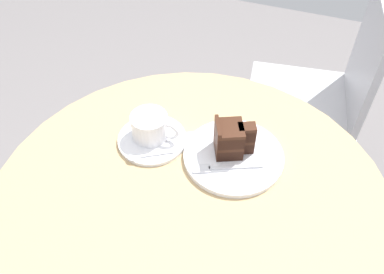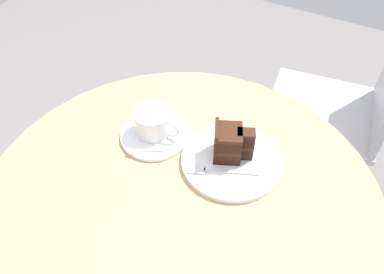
{
  "view_description": "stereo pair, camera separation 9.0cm",
  "coord_description": "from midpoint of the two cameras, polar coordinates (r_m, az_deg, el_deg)",
  "views": [
    {
      "loc": [
        0.17,
        -0.45,
        1.43
      ],
      "look_at": [
        -0.04,
        0.13,
        0.78
      ],
      "focal_mm": 38.0,
      "sensor_mm": 36.0,
      "label": 1
    },
    {
      "loc": [
        0.25,
        -0.41,
        1.43
      ],
      "look_at": [
        -0.04,
        0.13,
        0.78
      ],
      "focal_mm": 38.0,
      "sensor_mm": 36.0,
      "label": 2
    }
  ],
  "objects": [
    {
      "name": "teaspoon",
      "position": [
        0.91,
        -4.0,
        -2.09
      ],
      "size": [
        0.09,
        0.06,
        0.0
      ],
      "rotation": [
        0.0,
        0.0,
        3.68
      ],
      "color": "silver",
      "rests_on": "saucer"
    },
    {
      "name": "cafe_chair",
      "position": [
        1.51,
        22.94,
        4.19
      ],
      "size": [
        0.43,
        0.43,
        0.84
      ],
      "rotation": [
        0.0,
        0.0,
        4.85
      ],
      "color": "#BCBCC1",
      "rests_on": "ground"
    },
    {
      "name": "cafe_table",
      "position": [
        0.94,
        1.25,
        -12.73
      ],
      "size": [
        0.85,
        0.85,
        0.74
      ],
      "color": "tan",
      "rests_on": "ground"
    },
    {
      "name": "saucer",
      "position": [
        0.95,
        -2.59,
        0.11
      ],
      "size": [
        0.16,
        0.16,
        0.01
      ],
      "color": "white",
      "rests_on": "cafe_table"
    },
    {
      "name": "fork",
      "position": [
        0.88,
        6.07,
        -4.87
      ],
      "size": [
        0.15,
        0.08,
        0.0
      ],
      "rotation": [
        0.0,
        0.0,
        3.55
      ],
      "color": "silver",
      "rests_on": "cake_plate"
    },
    {
      "name": "cake_plate",
      "position": [
        0.91,
        8.43,
        -3.42
      ],
      "size": [
        0.22,
        0.22,
        0.01
      ],
      "color": "white",
      "rests_on": "cafe_table"
    },
    {
      "name": "napkin",
      "position": [
        0.92,
        7.11,
        -3.18
      ],
      "size": [
        0.21,
        0.22,
        0.0
      ],
      "rotation": [
        0.0,
        0.0,
        5.23
      ],
      "color": "silver",
      "rests_on": "cafe_table"
    },
    {
      "name": "coffee_cup",
      "position": [
        0.94,
        -2.71,
        2.02
      ],
      "size": [
        0.11,
        0.08,
        0.06
      ],
      "color": "white",
      "rests_on": "saucer"
    },
    {
      "name": "cake_slice",
      "position": [
        0.88,
        8.3,
        -1.0
      ],
      "size": [
        0.1,
        0.08,
        0.08
      ],
      "rotation": [
        0.0,
        0.0,
        0.43
      ],
      "color": "black",
      "rests_on": "cake_plate"
    }
  ]
}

